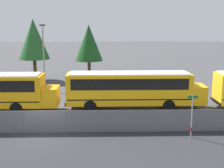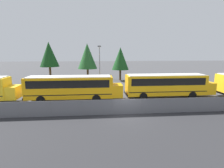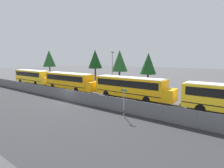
{
  "view_description": "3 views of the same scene",
  "coord_description": "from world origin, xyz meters",
  "px_view_note": "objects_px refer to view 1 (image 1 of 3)",
  "views": [
    {
      "loc": [
        4.24,
        -21.15,
        7.79
      ],
      "look_at": [
        4.92,
        5.46,
        2.39
      ],
      "focal_mm": 50.0,
      "sensor_mm": 36.0,
      "label": 1
    },
    {
      "loc": [
        -3.07,
        -17.12,
        6.46
      ],
      "look_at": [
        -1.07,
        5.64,
        2.17
      ],
      "focal_mm": 28.0,
      "sensor_mm": 36.0,
      "label": 2
    },
    {
      "loc": [
        19.68,
        -16.03,
        6.07
      ],
      "look_at": [
        2.97,
        6.44,
        1.94
      ],
      "focal_mm": 28.0,
      "sensor_mm": 36.0,
      "label": 3
    }
  ],
  "objects_px": {
    "street_sign": "(192,115)",
    "light_pole": "(44,54)",
    "school_bus_2": "(132,87)",
    "tree_2": "(34,39)",
    "tree_1": "(89,43)"
  },
  "relations": [
    {
      "from": "street_sign",
      "to": "light_pole",
      "type": "relative_size",
      "value": 0.4
    },
    {
      "from": "light_pole",
      "to": "tree_1",
      "type": "bearing_deg",
      "value": 57.97
    },
    {
      "from": "light_pole",
      "to": "tree_2",
      "type": "relative_size",
      "value": 0.92
    },
    {
      "from": "school_bus_2",
      "to": "tree_2",
      "type": "relative_size",
      "value": 1.54
    },
    {
      "from": "street_sign",
      "to": "tree_2",
      "type": "distance_m",
      "value": 26.53
    },
    {
      "from": "street_sign",
      "to": "tree_2",
      "type": "height_order",
      "value": "tree_2"
    },
    {
      "from": "tree_2",
      "to": "light_pole",
      "type": "bearing_deg",
      "value": -68.84
    },
    {
      "from": "school_bus_2",
      "to": "tree_2",
      "type": "bearing_deg",
      "value": 129.28
    },
    {
      "from": "school_bus_2",
      "to": "street_sign",
      "type": "distance_m",
      "value": 7.93
    },
    {
      "from": "street_sign",
      "to": "tree_2",
      "type": "relative_size",
      "value": 0.37
    },
    {
      "from": "street_sign",
      "to": "light_pole",
      "type": "xyz_separation_m",
      "value": [
        -12.69,
        15.12,
        2.52
      ]
    },
    {
      "from": "street_sign",
      "to": "light_pole",
      "type": "distance_m",
      "value": 19.9
    },
    {
      "from": "tree_2",
      "to": "school_bus_2",
      "type": "bearing_deg",
      "value": -50.72
    },
    {
      "from": "school_bus_2",
      "to": "tree_2",
      "type": "height_order",
      "value": "tree_2"
    },
    {
      "from": "school_bus_2",
      "to": "street_sign",
      "type": "xyz_separation_m",
      "value": [
        3.43,
        -7.14,
        -0.41
      ]
    }
  ]
}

